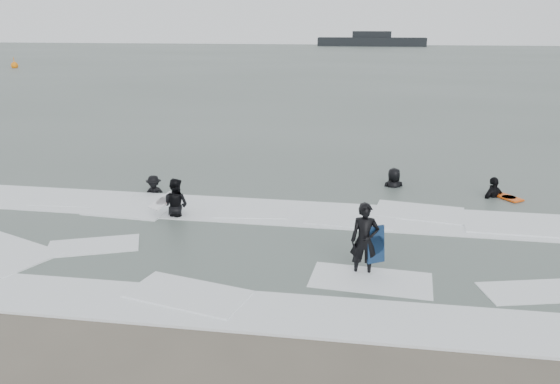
% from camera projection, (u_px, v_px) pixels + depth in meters
% --- Properties ---
extents(ground, '(320.00, 320.00, 0.00)m').
position_uv_depth(ground, '(244.00, 299.00, 12.80)').
color(ground, brown).
rests_on(ground, ground).
extents(sea, '(320.00, 320.00, 0.00)m').
position_uv_depth(sea, '(359.00, 63.00, 88.10)').
color(sea, '#47544C').
rests_on(sea, ground).
extents(surfer_centre, '(0.74, 0.51, 1.95)m').
position_uv_depth(surfer_centre, '(363.00, 275.00, 14.01)').
color(surfer_centre, black).
rests_on(surfer_centre, ground).
extents(surfer_wading, '(1.06, 0.91, 1.89)m').
position_uv_depth(surfer_wading, '(176.00, 217.00, 18.22)').
color(surfer_wading, black).
rests_on(surfer_wading, ground).
extents(surfer_breaker, '(1.08, 0.70, 1.59)m').
position_uv_depth(surfer_breaker, '(154.00, 194.00, 20.62)').
color(surfer_breaker, black).
rests_on(surfer_breaker, ground).
extents(surfer_right_near, '(1.18, 1.11, 1.96)m').
position_uv_depth(surfer_right_near, '(493.00, 198.00, 20.20)').
color(surfer_right_near, black).
rests_on(surfer_right_near, ground).
extents(surfer_right_far, '(1.07, 0.82, 1.95)m').
position_uv_depth(surfer_right_far, '(393.00, 188.00, 21.44)').
color(surfer_right_far, black).
rests_on(surfer_right_far, ground).
extents(surf_foam, '(30.03, 9.06, 0.09)m').
position_uv_depth(surf_foam, '(273.00, 239.00, 16.28)').
color(surf_foam, white).
rests_on(surf_foam, ground).
extents(bodyboards, '(12.68, 7.82, 1.25)m').
position_uv_depth(bodyboards, '(352.00, 211.00, 17.28)').
color(bodyboards, '#0D2240').
rests_on(bodyboards, ground).
extents(buoy, '(1.00, 1.00, 1.65)m').
position_uv_depth(buoy, '(15.00, 65.00, 78.31)').
color(buoy, orange).
rests_on(buoy, ground).
extents(vessel_horizon, '(29.97, 5.35, 4.07)m').
position_uv_depth(vessel_horizon, '(372.00, 41.00, 153.28)').
color(vessel_horizon, black).
rests_on(vessel_horizon, ground).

